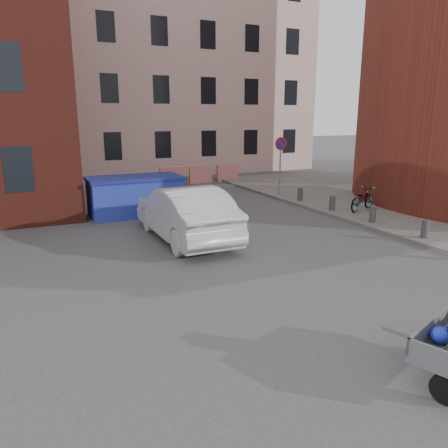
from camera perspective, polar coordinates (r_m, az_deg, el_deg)
name	(u,v)px	position (r m, az deg, el deg)	size (l,w,h in m)	color
ground	(275,287)	(9.94, 6.64, -8.15)	(120.00, 120.00, 0.00)	#38383A
sidewalk	(438,210)	(19.34, 26.21, 1.62)	(9.00, 24.00, 0.12)	#474442
building_pink	(186,66)	(31.91, -5.04, 19.85)	(16.00, 8.00, 14.00)	#C7A099
no_parking_sign	(281,154)	(20.51, 7.40, 9.10)	(0.60, 0.09, 2.65)	gray
bollards	(373,214)	(15.97, 18.85, 1.19)	(0.22, 9.02, 0.55)	#3A3A3D
barriers	(200,174)	(24.77, -3.12, 6.50)	(4.70, 0.18, 1.00)	red
dumpster	(135,196)	(17.09, -11.49, 3.66)	(3.53, 1.83, 1.48)	#2231A5
silver_car	(185,213)	(13.41, -5.13, 1.46)	(1.75, 5.03, 1.66)	#AEB0B5
bicycle	(362,199)	(17.83, 17.56, 3.12)	(0.59, 1.69, 0.89)	black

